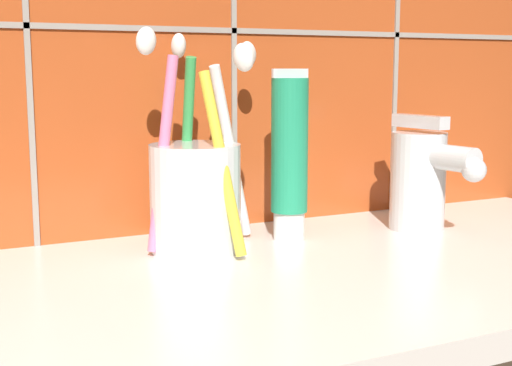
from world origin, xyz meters
TOP-DOWN VIEW (x-y plane):
  - sink_counter at (0.00, 0.00)cm, footprint 74.97×33.37cm
  - toothbrush_cup at (-4.92, 8.77)cm, footprint 12.60×12.83cm
  - toothpaste_tube at (3.89, 8.71)cm, footprint 3.42×3.26cm
  - sink_faucet at (17.03, 6.60)cm, footprint 5.18×10.54cm

SIDE VIEW (x-z plane):
  - sink_counter at x=0.00cm, z-range 0.00..2.00cm
  - sink_faucet at x=17.03cm, z-range 1.75..12.63cm
  - toothbrush_cup at x=-4.92cm, z-range -2.05..16.47cm
  - toothpaste_tube at x=3.89cm, z-range 1.96..17.13cm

